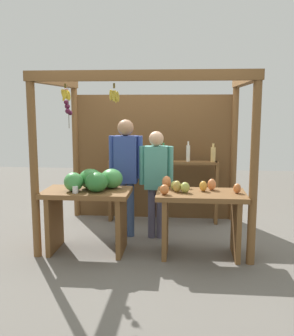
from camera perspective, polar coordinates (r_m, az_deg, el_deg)
ground_plane at (r=5.85m, az=0.17°, el=-9.67°), size 12.00×12.00×0.00m
market_stall at (r=5.98m, az=0.46°, el=3.90°), size 2.75×1.98×2.28m
fruit_counter_left at (r=5.11m, az=-8.14°, el=-4.04°), size 1.10×0.67×1.07m
fruit_counter_right at (r=5.00m, az=7.55°, el=-5.93°), size 1.10×0.64×0.97m
bottle_shelf_unit at (r=6.33m, az=2.26°, el=-0.97°), size 1.76×0.22×1.36m
vendor_man at (r=5.59m, az=-3.08°, el=0.18°), size 0.48×0.23×1.69m
vendor_woman at (r=5.53m, az=1.33°, el=-1.06°), size 0.48×0.21×1.53m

